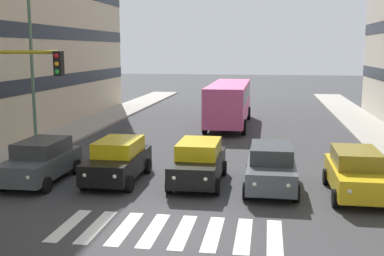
# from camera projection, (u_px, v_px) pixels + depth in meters

# --- Properties ---
(ground_plane) EXTENTS (180.00, 180.00, 0.00)m
(ground_plane) POSITION_uv_depth(u_px,v_px,m) (168.00, 231.00, 14.52)
(ground_plane) COLOR #38383A
(crosswalk_markings) EXTENTS (6.75, 2.80, 0.01)m
(crosswalk_markings) POSITION_uv_depth(u_px,v_px,m) (168.00, 231.00, 14.51)
(crosswalk_markings) COLOR silver
(crosswalk_markings) RESTS_ON ground_plane
(car_0) EXTENTS (2.02, 4.44, 1.72)m
(car_0) POSITION_uv_depth(u_px,v_px,m) (356.00, 172.00, 17.87)
(car_0) COLOR gold
(car_0) RESTS_ON ground_plane
(car_1) EXTENTS (2.02, 4.44, 1.72)m
(car_1) POSITION_uv_depth(u_px,v_px,m) (271.00, 167.00, 18.72)
(car_1) COLOR #474C51
(car_1) RESTS_ON ground_plane
(car_2) EXTENTS (2.02, 4.44, 1.72)m
(car_2) POSITION_uv_depth(u_px,v_px,m) (198.00, 162.00, 19.52)
(car_2) COLOR black
(car_2) RESTS_ON ground_plane
(car_3) EXTENTS (2.02, 4.44, 1.72)m
(car_3) POSITION_uv_depth(u_px,v_px,m) (118.00, 160.00, 19.89)
(car_3) COLOR black
(car_3) RESTS_ON ground_plane
(car_4) EXTENTS (2.02, 4.44, 1.72)m
(car_4) POSITION_uv_depth(u_px,v_px,m) (41.00, 161.00, 19.75)
(car_4) COLOR #474C51
(car_4) RESTS_ON ground_plane
(bus_behind_traffic) EXTENTS (2.78, 10.50, 3.00)m
(bus_behind_traffic) POSITION_uv_depth(u_px,v_px,m) (229.00, 100.00, 34.18)
(bus_behind_traffic) COLOR #DB5193
(bus_behind_traffic) RESTS_ON ground_plane
(street_lamp_right) EXTENTS (2.79, 0.28, 7.95)m
(street_lamp_right) POSITION_uv_depth(u_px,v_px,m) (39.00, 58.00, 23.87)
(street_lamp_right) COLOR #4C6B56
(street_lamp_right) RESTS_ON sidewalk_right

